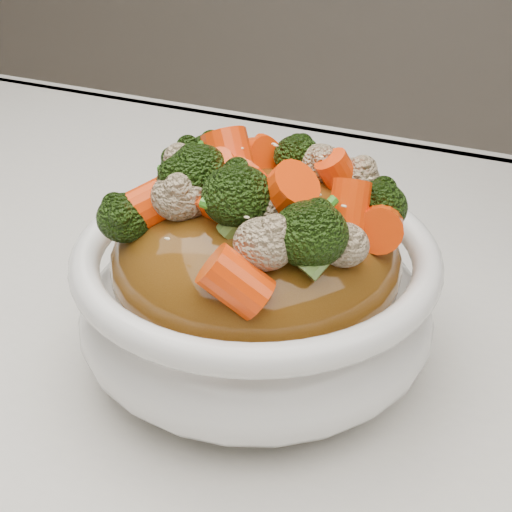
% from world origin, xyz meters
% --- Properties ---
extents(tablecloth, '(1.20, 0.80, 0.04)m').
position_xyz_m(tablecloth, '(0.00, 0.00, 0.73)').
color(tablecloth, silver).
rests_on(tablecloth, dining_table).
extents(bowl, '(0.26, 0.26, 0.08)m').
position_xyz_m(bowl, '(0.03, 0.04, 0.79)').
color(bowl, white).
rests_on(bowl, tablecloth).
extents(sauce_base, '(0.21, 0.21, 0.09)m').
position_xyz_m(sauce_base, '(0.03, 0.04, 0.82)').
color(sauce_base, brown).
rests_on(sauce_base, bowl).
extents(carrots, '(0.21, 0.21, 0.05)m').
position_xyz_m(carrots, '(0.03, 0.04, 0.88)').
color(carrots, '#FF4308').
rests_on(carrots, sauce_base).
extents(broccoli, '(0.21, 0.21, 0.04)m').
position_xyz_m(broccoli, '(0.03, 0.04, 0.88)').
color(broccoli, black).
rests_on(broccoli, sauce_base).
extents(cauliflower, '(0.21, 0.21, 0.03)m').
position_xyz_m(cauliflower, '(0.03, 0.04, 0.87)').
color(cauliflower, tan).
rests_on(cauliflower, sauce_base).
extents(scallions, '(0.16, 0.16, 0.02)m').
position_xyz_m(scallions, '(0.03, 0.04, 0.88)').
color(scallions, '#378D20').
rests_on(scallions, sauce_base).
extents(sesame_seeds, '(0.19, 0.19, 0.01)m').
position_xyz_m(sesame_seeds, '(0.03, 0.04, 0.88)').
color(sesame_seeds, beige).
rests_on(sesame_seeds, sauce_base).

